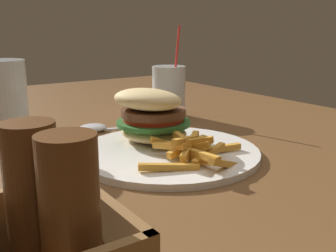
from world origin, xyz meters
TOP-DOWN VIEW (x-y plane):
  - dining_table at (0.00, 0.00)m, footprint 1.59×1.16m
  - meal_plate_near at (-0.08, -0.03)m, footprint 0.28×0.28m
  - beer_glass at (0.07, 0.17)m, footprint 0.08×0.08m
  - juice_glass at (0.13, -0.19)m, footprint 0.07×0.07m
  - spoon at (0.10, -0.00)m, footprint 0.06×0.17m

SIDE VIEW (x-z plane):
  - dining_table at x=0.00m, z-range 0.25..1.02m
  - spoon at x=0.10m, z-range 0.77..0.78m
  - meal_plate_near at x=-0.08m, z-range 0.75..0.85m
  - juice_glass at x=0.13m, z-range 0.72..0.92m
  - beer_glass at x=0.07m, z-range 0.76..0.91m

